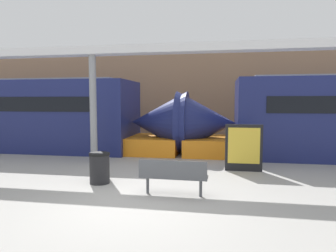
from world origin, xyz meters
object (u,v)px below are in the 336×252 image
bench_near (173,174)px  poster_board (244,148)px  train_right (14,116)px  trash_bin (100,168)px  support_column_near (93,110)px

bench_near → poster_board: size_ratio=1.08×
train_right → poster_board: size_ratio=10.81×
bench_near → trash_bin: bearing=161.8°
trash_bin → train_right: bearing=141.4°
train_right → support_column_near: (5.03, -2.49, 0.40)m
bench_near → support_column_near: 4.92m
poster_board → support_column_near: 5.35m
train_right → trash_bin: train_right is taller
train_right → poster_board: (10.24, -2.93, -0.76)m
bench_near → poster_board: poster_board is taller
bench_near → support_column_near: support_column_near is taller
poster_board → train_right: bearing=164.0°
train_right → support_column_near: size_ratio=4.21×
train_right → poster_board: bearing=-16.0°
trash_bin → support_column_near: support_column_near is taller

